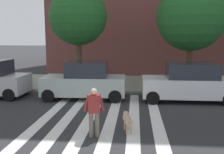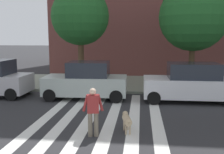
# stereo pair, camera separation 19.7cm
# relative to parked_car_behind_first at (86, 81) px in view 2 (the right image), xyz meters

# --- Properties ---
(ground_plane) EXTENTS (160.00, 160.00, 0.00)m
(ground_plane) POSITION_rel_parked_car_behind_first_xyz_m (1.72, -4.51, -0.93)
(ground_plane) COLOR #2B2B2D
(sidewalk_far) EXTENTS (80.00, 6.00, 0.15)m
(sidewalk_far) POSITION_rel_parked_car_behind_first_xyz_m (1.72, 4.34, -0.85)
(sidewalk_far) COLOR gray
(sidewalk_far) RESTS_ON ground_plane
(crosswalk_stripes) EXTENTS (4.95, 11.11, 0.01)m
(crosswalk_stripes) POSITION_rel_parked_car_behind_first_xyz_m (1.29, -4.51, -0.92)
(crosswalk_stripes) COLOR silver
(crosswalk_stripes) RESTS_ON ground_plane
(parked_car_behind_first) EXTENTS (4.40, 2.03, 1.98)m
(parked_car_behind_first) POSITION_rel_parked_car_behind_first_xyz_m (0.00, 0.00, 0.00)
(parked_car_behind_first) COLOR #AFBCB5
(parked_car_behind_first) RESTS_ON ground_plane
(parked_car_third_in_line) EXTENTS (4.60, 2.00, 1.97)m
(parked_car_third_in_line) POSITION_rel_parked_car_behind_first_xyz_m (5.39, -0.00, 0.02)
(parked_car_third_in_line) COLOR white
(parked_car_third_in_line) RESTS_ON ground_plane
(street_tree_nearest) EXTENTS (3.57, 3.57, 6.16)m
(street_tree_nearest) POSITION_rel_parked_car_behind_first_xyz_m (-0.88, 2.66, 3.57)
(street_tree_nearest) COLOR #4C3823
(street_tree_nearest) RESTS_ON sidewalk_far
(street_tree_middle) EXTENTS (4.08, 4.08, 6.34)m
(street_tree_middle) POSITION_rel_parked_car_behind_first_xyz_m (5.92, 2.74, 3.51)
(street_tree_middle) COLOR #4C3823
(street_tree_middle) RESTS_ON sidewalk_far
(pedestrian_dog_walker) EXTENTS (0.71, 0.31, 1.64)m
(pedestrian_dog_walker) POSITION_rel_parked_car_behind_first_xyz_m (1.34, -5.22, -0.00)
(pedestrian_dog_walker) COLOR #6B6051
(pedestrian_dog_walker) RESTS_ON ground_plane
(dog_on_leash) EXTENTS (0.39, 1.04, 0.65)m
(dog_on_leash) POSITION_rel_parked_car_behind_first_xyz_m (2.42, -4.68, -0.48)
(dog_on_leash) COLOR tan
(dog_on_leash) RESTS_ON ground_plane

